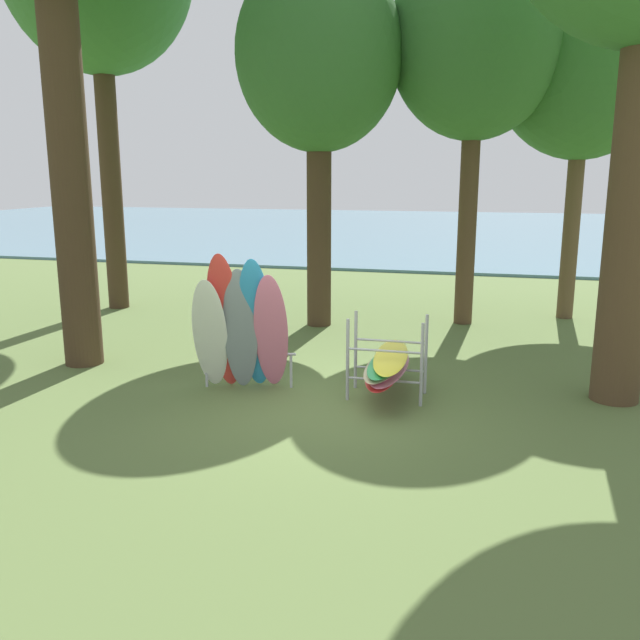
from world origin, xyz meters
TOP-DOWN VIEW (x-y plane):
  - ground_plane at (0.00, 0.00)m, footprint 80.00×80.00m
  - lake_water at (0.00, 31.57)m, footprint 80.00×36.00m
  - tree_far_left_back at (1.89, 6.21)m, footprint 3.66×3.66m
  - tree_far_right_back at (-1.24, 5.20)m, footprint 3.48×3.48m
  - tree_deep_back at (4.20, 7.39)m, footprint 4.05×4.05m
  - leaning_board_pile at (-1.19, 0.28)m, footprint 1.62×1.24m
  - board_storage_rack at (1.02, 0.68)m, footprint 1.15×2.13m

SIDE VIEW (x-z plane):
  - ground_plane at x=0.00m, z-range 0.00..0.00m
  - lake_water at x=0.00m, z-range 0.00..0.10m
  - board_storage_rack at x=1.02m, z-range -0.10..1.15m
  - leaning_board_pile at x=-1.19m, z-range -0.10..2.14m
  - tree_far_right_back at x=-1.24m, z-range 1.79..9.56m
  - tree_deep_back at x=4.20m, z-range 1.78..10.07m
  - tree_far_left_back at x=1.89m, z-range 1.95..10.18m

